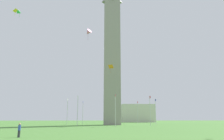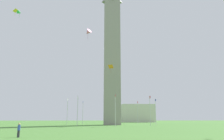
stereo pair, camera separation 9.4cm
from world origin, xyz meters
The scene contains 16 objects.
ground_plane centered at (0.00, 0.00, 0.00)m, with size 260.00×260.00×0.00m, color #477A33.
obelisk_monument centered at (0.00, 0.00, 25.31)m, with size 5.57×5.57×50.63m.
flagpole_n centered at (14.88, 0.00, 4.71)m, with size 1.12×0.14×8.63m.
flagpole_ne centered at (10.54, 10.48, 4.71)m, with size 1.12×0.14×8.63m.
flagpole_e centered at (0.06, 14.82, 4.71)m, with size 1.12×0.14×8.63m.
flagpole_se centered at (-10.42, 10.48, 4.71)m, with size 1.12×0.14×8.63m.
flagpole_s centered at (-14.76, 0.00, 4.71)m, with size 1.12×0.14×8.63m.
flagpole_sw centered at (-10.42, -10.48, 4.71)m, with size 1.12×0.14×8.63m.
flagpole_w centered at (0.06, -14.82, 4.71)m, with size 1.12×0.14×8.63m.
flagpole_nw centered at (10.54, -10.48, 4.71)m, with size 1.12×0.14×8.63m.
person_blue_shirt centered at (46.58, -13.82, 0.82)m, with size 0.32×0.32×1.65m.
kite_green_delta centered at (22.56, -24.59, 28.06)m, with size 1.05×1.29×1.98m.
kite_pink_delta centered at (29.23, -6.98, 20.45)m, with size 1.94×1.93×2.45m.
kite_yellow_diamond centered at (16.14, -28.29, 31.80)m, with size 1.41×1.27×1.99m.
kite_orange_diamond centered at (10.40, -0.98, 17.31)m, with size 1.54×1.71×2.41m.
distant_building centered at (-54.29, 16.81, 4.77)m, with size 25.83×17.56×9.53m.
Camera 2 is at (73.75, -4.37, 2.23)m, focal length 34.80 mm.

